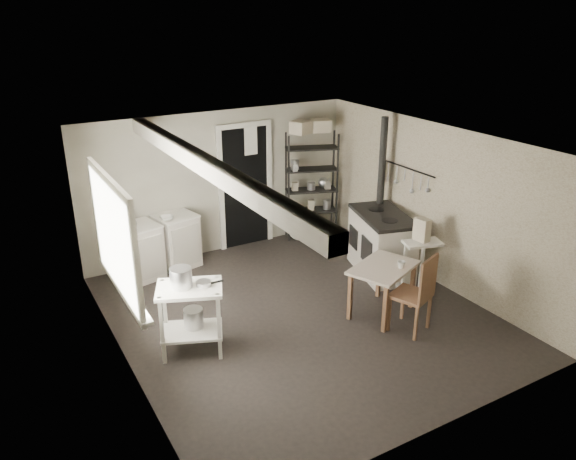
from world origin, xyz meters
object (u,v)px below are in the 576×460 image
base_cabinets (158,244)px  shelf_rack (311,185)px  work_table (382,287)px  flour_sack (299,227)px  chair (411,295)px  prep_table (191,321)px  stove (381,245)px  stockpot (181,279)px

base_cabinets → shelf_rack: shelf_rack is taller
work_table → flour_sack: 2.70m
base_cabinets → chair: 3.84m
flour_sack → prep_table: bearing=-141.5°
prep_table → shelf_rack: bearing=36.7°
base_cabinets → stove: bearing=-42.9°
prep_table → chair: size_ratio=0.81×
stove → work_table: stove is taller
base_cabinets → chair: chair is taller
base_cabinets → stove: stove is taller
prep_table → flour_sack: prep_table is taller
prep_table → stockpot: (-0.07, 0.04, 0.54)m
stove → flour_sack: (-0.41, 1.70, -0.20)m
flour_sack → base_cabinets: bearing=179.9°
stove → prep_table: bearing=-154.9°
shelf_rack → work_table: size_ratio=2.05×
prep_table → stove: bearing=9.7°
stockpot → work_table: (2.54, -0.47, -0.56)m
stockpot → flour_sack: bearing=37.3°
prep_table → base_cabinets: bearing=81.5°
stockpot → chair: 2.79m
chair → prep_table: bearing=138.1°
prep_table → stove: 3.28m
prep_table → shelf_rack: 3.88m
stockpot → base_cabinets: size_ratio=0.21×
stockpot → shelf_rack: size_ratio=0.15×
stockpot → base_cabinets: (0.41, 2.21, -0.48)m
flour_sack → chair: bearing=-95.6°
prep_table → work_table: bearing=-9.7°
base_cabinets → shelf_rack: size_ratio=0.69×
shelf_rack → prep_table: bearing=-122.7°
base_cabinets → chair: (2.17, -3.17, 0.02)m
prep_table → base_cabinets: size_ratio=0.66×
stove → chair: chair is taller
base_cabinets → work_table: size_ratio=1.42×
prep_table → work_table: 2.50m
stove → work_table: 1.24m
work_table → flour_sack: size_ratio=1.73×
chair → flour_sack: 3.19m
prep_table → stockpot: stockpot is taller
stove → flour_sack: bearing=119.1°
stockpot → chair: stockpot is taller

